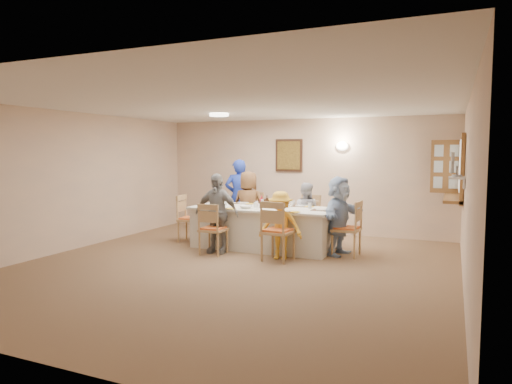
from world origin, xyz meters
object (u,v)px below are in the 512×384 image
at_px(diner_back_left, 249,205).
at_px(condiment_ketchup, 262,201).
at_px(desk_fan, 455,168).
at_px(chair_right_end, 346,228).
at_px(chair_front_left, 213,228).
at_px(dining_table, 263,228).
at_px(caregiver, 239,197).
at_px(diner_front_left, 217,213).
at_px(diner_front_right, 281,225).
at_px(diner_right_end, 339,216).
at_px(diner_back_right, 305,213).
at_px(chair_back_left, 251,215).
at_px(chair_back_right, 307,219).
at_px(chair_left_end, 191,218).
at_px(serving_hatch, 462,168).
at_px(chair_front_right, 278,230).

bearing_deg(diner_back_left, condiment_ketchup, 126.64).
height_order(desk_fan, condiment_ketchup, desk_fan).
bearing_deg(chair_right_end, chair_front_left, -66.78).
xyz_separation_m(dining_table, caregiver, (-1.05, 1.15, 0.43)).
xyz_separation_m(dining_table, condiment_ketchup, (-0.04, 0.03, 0.49)).
bearing_deg(diner_front_left, diner_front_right, -2.12).
distance_m(diner_back_left, caregiver, 0.66).
height_order(dining_table, chair_right_end, chair_right_end).
bearing_deg(diner_right_end, chair_front_left, 123.44).
distance_m(chair_front_left, diner_back_right, 1.91).
distance_m(chair_back_left, diner_front_right, 1.91).
xyz_separation_m(chair_back_right, caregiver, (-1.65, 0.35, 0.34)).
distance_m(chair_right_end, caregiver, 2.86).
relative_size(desk_fan, diner_front_left, 0.21).
height_order(chair_front_left, chair_left_end, chair_left_end).
relative_size(chair_front_left, diner_front_left, 0.64).
bearing_deg(serving_hatch, diner_back_left, -177.22).
bearing_deg(chair_back_right, caregiver, 174.81).
xyz_separation_m(desk_fan, diner_front_left, (-3.82, -0.20, -0.85)).
distance_m(chair_back_left, chair_back_right, 1.20).
distance_m(diner_right_end, condiment_ketchup, 1.47).
bearing_deg(condiment_ketchup, diner_back_right, 45.23).
distance_m(serving_hatch, condiment_ketchup, 3.53).
height_order(chair_back_right, diner_right_end, diner_right_end).
xyz_separation_m(diner_back_left, condiment_ketchup, (0.56, -0.65, 0.17)).
xyz_separation_m(chair_front_left, diner_back_left, (0.00, 1.48, 0.24)).
bearing_deg(caregiver, diner_right_end, 125.83).
relative_size(chair_back_right, condiment_ketchup, 4.36).
distance_m(serving_hatch, desk_fan, 1.36).
distance_m(chair_back_right, diner_back_left, 1.23).
height_order(chair_back_left, diner_front_right, diner_front_right).
relative_size(diner_front_left, condiment_ketchup, 6.51).
height_order(chair_right_end, diner_back_left, diner_back_left).
relative_size(diner_back_left, diner_back_right, 1.16).
distance_m(serving_hatch, diner_front_right, 3.27).
bearing_deg(diner_back_right, chair_back_left, -9.59).
height_order(chair_front_left, diner_right_end, diner_right_end).
relative_size(chair_front_right, diner_back_right, 0.84).
bearing_deg(diner_front_left, chair_front_left, -92.12).
distance_m(chair_back_right, chair_left_end, 2.29).
height_order(chair_back_left, caregiver, caregiver).
bearing_deg(chair_right_end, caregiver, -111.05).
xyz_separation_m(chair_back_right, diner_back_left, (-1.20, -0.12, 0.22)).
bearing_deg(serving_hatch, chair_back_left, -178.96).
relative_size(chair_right_end, caregiver, 0.59).
relative_size(chair_front_left, caregiver, 0.56).
distance_m(dining_table, condiment_ketchup, 0.49).
distance_m(chair_front_right, diner_right_end, 1.16).
bearing_deg(diner_right_end, dining_table, 101.83).
xyz_separation_m(desk_fan, dining_table, (-3.22, 0.48, -1.17)).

